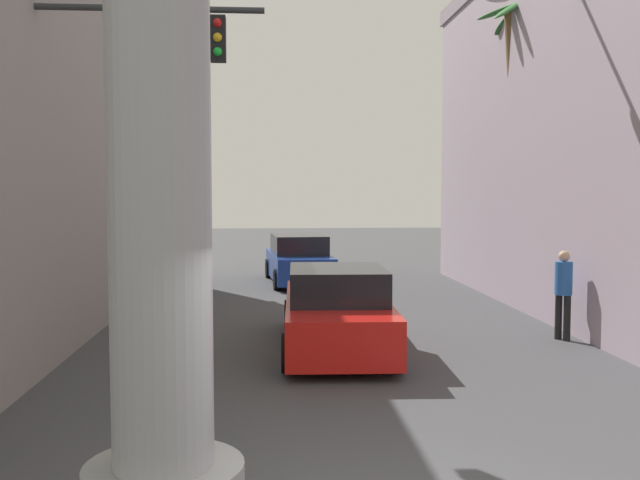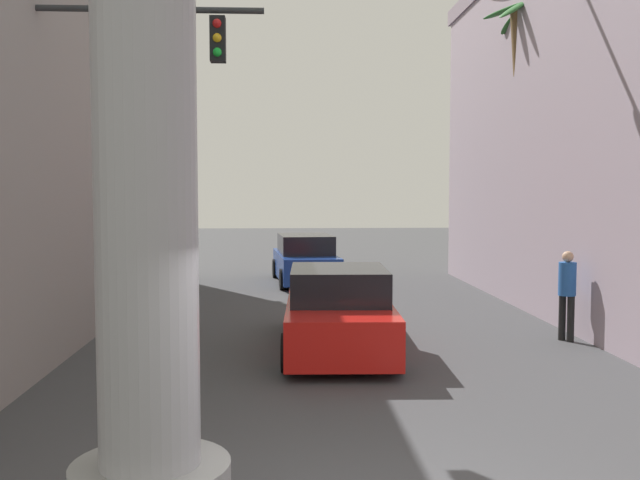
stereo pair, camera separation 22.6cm
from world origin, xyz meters
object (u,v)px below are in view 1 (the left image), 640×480
Objects in this scene: car_far at (299,260)px; palm_tree_mid_right at (521,121)px; traffic_light_mast at (48,115)px; pedestrian_mid_right at (563,288)px; pedestrian_far_left at (127,265)px; palm_tree_far_left at (129,124)px; street_lamp at (579,127)px; car_lead at (336,312)px.

palm_tree_mid_right is (5.57, -4.66, 4.04)m from car_far.
pedestrian_mid_right is at bearing 13.32° from traffic_light_mast.
pedestrian_mid_right is (9.21, 2.18, -3.09)m from traffic_light_mast.
palm_tree_mid_right reaches higher than pedestrian_far_left.
car_far is 5.77m from pedestrian_far_left.
street_lamp is at bearing -44.30° from palm_tree_far_left.
car_lead is 0.62× the size of palm_tree_far_left.
pedestrian_far_left is at bearing 147.82° from pedestrian_mid_right.
traffic_light_mast is at bearing -86.84° from pedestrian_far_left.
palm_tree_far_left is 6.58m from pedestrian_far_left.
palm_tree_far_left reaches higher than traffic_light_mast.
pedestrian_far_left is at bearing 150.51° from street_lamp.
pedestrian_far_left is (-10.40, 1.50, -3.84)m from palm_tree_mid_right.
traffic_light_mast is at bearing -145.78° from palm_tree_mid_right.
pedestrian_mid_right is (10.48, -11.00, -4.18)m from palm_tree_far_left.
traffic_light_mast is 12.70m from car_far.
traffic_light_mast is 9.95m from pedestrian_mid_right.
street_lamp is 4.24m from palm_tree_mid_right.
street_lamp is 1.54× the size of car_far.
palm_tree_far_left is 5.17× the size of pedestrian_far_left.
palm_tree_far_left is 1.06× the size of palm_tree_mid_right.
car_far is at bearing 140.08° from palm_tree_mid_right.
palm_tree_far_left is (-10.88, 10.62, 0.98)m from street_lamp.
car_lead is at bearing -173.99° from pedestrian_mid_right.
car_far is (-5.24, 8.86, -3.51)m from street_lamp.
car_lead is 3.22× the size of pedestrian_far_left.
pedestrian_mid_right is (-0.73, -4.58, -3.73)m from palm_tree_mid_right.
street_lamp is 4.35× the size of pedestrian_far_left.
pedestrian_far_left is (-5.11, 6.56, 0.24)m from car_lead.
car_lead is 0.66× the size of palm_tree_mid_right.
palm_tree_mid_right reaches higher than car_lead.
traffic_light_mast is 12.04m from palm_tree_mid_right.
palm_tree_mid_right is at bearing 85.49° from street_lamp.
car_far is at bearing 120.61° from street_lamp.
car_lead is at bearing -136.27° from palm_tree_mid_right.
car_far is at bearing 117.62° from pedestrian_mid_right.
palm_tree_mid_right is at bearing 43.73° from car_lead.
car_lead is 8.38m from palm_tree_mid_right.
palm_tree_mid_right is at bearing 34.22° from traffic_light_mast.
car_far is at bearing 33.23° from pedestrian_far_left.
traffic_light_mast is at bearing -166.68° from pedestrian_mid_right.
car_lead is at bearing -62.73° from palm_tree_far_left.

